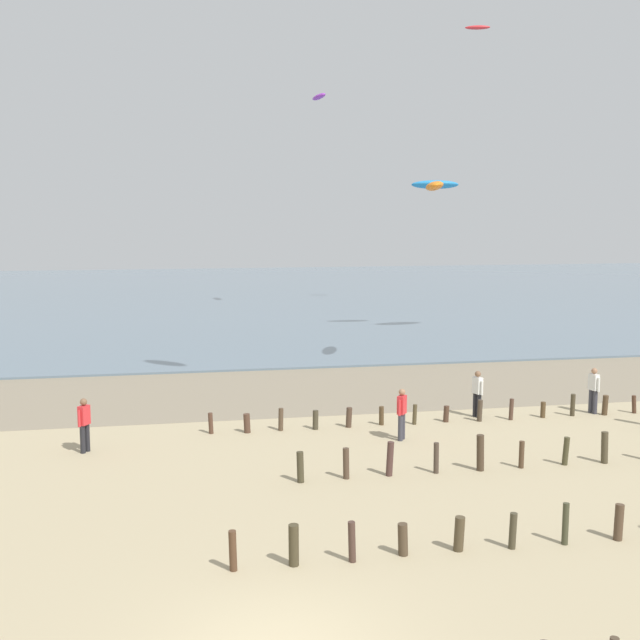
# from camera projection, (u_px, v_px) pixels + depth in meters

# --- Properties ---
(wet_sand_strip) EXTENTS (120.00, 8.87, 0.01)m
(wet_sand_strip) POSITION_uv_depth(u_px,v_px,m) (216.00, 393.00, 32.57)
(wet_sand_strip) COLOR gray
(wet_sand_strip) RESTS_ON ground
(sea) EXTENTS (160.00, 70.00, 0.10)m
(sea) POSITION_uv_depth(u_px,v_px,m) (192.00, 296.00, 70.99)
(sea) COLOR slate
(sea) RESTS_ON ground
(groyne_near) EXTENTS (11.41, 0.33, 0.96)m
(groyne_near) POSITION_uv_depth(u_px,v_px,m) (470.00, 533.00, 17.30)
(groyne_near) COLOR #4E3523
(groyne_near) RESTS_ON ground
(groyne_mid) EXTENTS (18.66, 0.36, 1.07)m
(groyne_mid) POSITION_uv_depth(u_px,v_px,m) (587.00, 449.00, 23.37)
(groyne_mid) COLOR #3E3826
(groyne_mid) RESTS_ON ground
(groyne_far) EXTENTS (20.59, 0.37, 0.83)m
(groyne_far) POSITION_uv_depth(u_px,v_px,m) (499.00, 410.00, 28.38)
(groyne_far) COLOR #4C3325
(groyne_far) RESTS_ON ground
(person_by_waterline) EXTENTS (0.38, 0.50, 1.71)m
(person_by_waterline) POSITION_uv_depth(u_px,v_px,m) (84.00, 423.00, 24.44)
(person_by_waterline) COLOR #232328
(person_by_waterline) RESTS_ON ground
(person_left_flank) EXTENTS (0.31, 0.55, 1.71)m
(person_left_flank) POSITION_uv_depth(u_px,v_px,m) (594.00, 389.00, 29.24)
(person_left_flank) COLOR #383842
(person_left_flank) RESTS_ON ground
(person_right_flank) EXTENTS (0.32, 0.55, 1.71)m
(person_right_flank) POSITION_uv_depth(u_px,v_px,m) (477.00, 392.00, 28.68)
(person_right_flank) COLOR #232328
(person_right_flank) RESTS_ON ground
(person_far_down_beach) EXTENTS (0.39, 0.48, 1.71)m
(person_far_down_beach) POSITION_uv_depth(u_px,v_px,m) (402.00, 413.00, 25.78)
(person_far_down_beach) COLOR #383842
(person_far_down_beach) RESTS_ON ground
(kite_aloft_0) EXTENTS (1.57, 2.71, 0.58)m
(kite_aloft_0) POSITION_uv_depth(u_px,v_px,m) (434.00, 186.00, 36.32)
(kite_aloft_0) COLOR orange
(kite_aloft_1) EXTENTS (2.97, 1.21, 0.69)m
(kite_aloft_1) POSITION_uv_depth(u_px,v_px,m) (435.00, 185.00, 47.62)
(kite_aloft_1) COLOR #2384D1
(kite_aloft_4) EXTENTS (1.90, 1.08, 0.34)m
(kite_aloft_4) POSITION_uv_depth(u_px,v_px,m) (478.00, 27.00, 56.79)
(kite_aloft_4) COLOR red
(kite_aloft_5) EXTENTS (1.06, 2.38, 0.59)m
(kite_aloft_5) POSITION_uv_depth(u_px,v_px,m) (319.00, 97.00, 56.98)
(kite_aloft_5) COLOR purple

